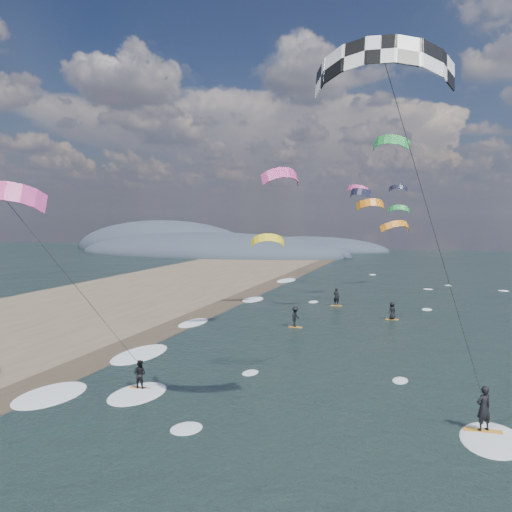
% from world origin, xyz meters
% --- Properties ---
extents(ground, '(260.00, 260.00, 0.00)m').
position_xyz_m(ground, '(0.00, 0.00, 0.00)').
color(ground, black).
rests_on(ground, ground).
extents(wet_sand_strip, '(3.00, 240.00, 0.00)m').
position_xyz_m(wet_sand_strip, '(-12.00, 10.00, 0.00)').
color(wet_sand_strip, '#382D23').
rests_on(wet_sand_strip, ground).
extents(coastal_hills, '(80.00, 41.00, 15.00)m').
position_xyz_m(coastal_hills, '(-44.84, 107.86, 0.00)').
color(coastal_hills, '#3D4756').
rests_on(coastal_hills, ground).
extents(kitesurfer_near_a, '(8.02, 8.45, 15.79)m').
position_xyz_m(kitesurfer_near_a, '(7.44, 2.45, 12.30)').
color(kitesurfer_near_a, orange).
rests_on(kitesurfer_near_a, ground).
extents(kitesurfer_near_b, '(6.91, 8.56, 11.62)m').
position_xyz_m(kitesurfer_near_b, '(-8.65, 4.19, 7.03)').
color(kitesurfer_near_b, orange).
rests_on(kitesurfer_near_b, ground).
extents(far_kitesurfers, '(8.44, 12.65, 1.80)m').
position_xyz_m(far_kitesurfers, '(-0.19, 30.92, 0.86)').
color(far_kitesurfers, orange).
rests_on(far_kitesurfers, ground).
extents(bg_kite_field, '(15.28, 71.28, 9.79)m').
position_xyz_m(bg_kite_field, '(0.50, 52.99, 11.18)').
color(bg_kite_field, black).
rests_on(bg_kite_field, ground).
extents(shoreline_surf, '(2.40, 79.40, 0.11)m').
position_xyz_m(shoreline_surf, '(-10.80, 14.75, 0.00)').
color(shoreline_surf, white).
rests_on(shoreline_surf, ground).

